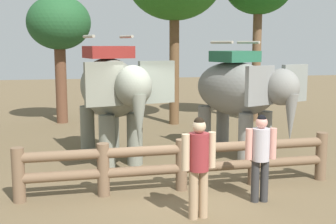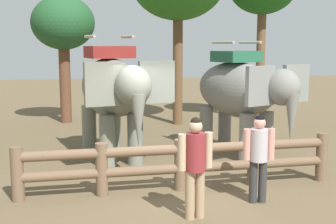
% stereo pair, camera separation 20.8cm
% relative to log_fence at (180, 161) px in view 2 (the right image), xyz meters
% --- Properties ---
extents(ground_plane, '(60.00, 60.00, 0.00)m').
position_rel_log_fence_xyz_m(ground_plane, '(0.00, -0.01, -0.60)').
color(ground_plane, brown).
extents(log_fence, '(6.56, 0.42, 1.05)m').
position_rel_log_fence_xyz_m(log_fence, '(0.00, 0.00, 0.00)').
color(log_fence, brown).
rests_on(log_fence, ground).
extents(elephant_near_left, '(2.41, 3.79, 3.18)m').
position_rel_log_fence_xyz_m(elephant_near_left, '(-1.19, 2.62, 1.18)').
color(elephant_near_left, slate).
rests_on(elephant_near_left, ground).
extents(elephant_center, '(2.63, 3.60, 3.03)m').
position_rel_log_fence_xyz_m(elephant_center, '(2.17, 2.53, 1.10)').
color(elephant_center, gray).
rests_on(elephant_center, ground).
extents(tourist_woman_in_black, '(0.61, 0.39, 1.75)m').
position_rel_log_fence_xyz_m(tourist_woman_in_black, '(-0.06, -1.50, 0.41)').
color(tourist_woman_in_black, tan).
rests_on(tourist_woman_in_black, ground).
extents(tourist_man_in_blue, '(0.59, 0.35, 1.67)m').
position_rel_log_fence_xyz_m(tourist_man_in_blue, '(1.29, -0.96, 0.36)').
color(tourist_man_in_blue, '#313032').
rests_on(tourist_man_in_blue, ground).
extents(tree_far_right, '(2.33, 2.33, 4.72)m').
position_rel_log_fence_xyz_m(tree_far_right, '(-2.66, 8.52, 3.02)').
color(tree_far_right, brown).
rests_on(tree_far_right, ground).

